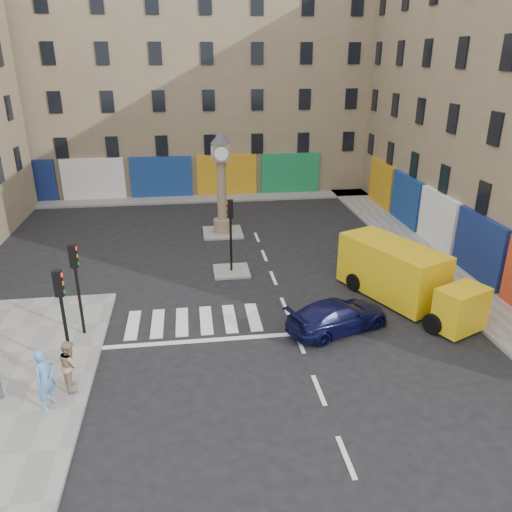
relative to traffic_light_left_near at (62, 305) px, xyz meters
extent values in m
plane|color=black|center=(8.30, -0.20, -2.62)|extent=(120.00, 120.00, 0.00)
cube|color=gray|center=(17.00, 9.80, -2.55)|extent=(2.60, 30.00, 0.15)
cube|color=gray|center=(4.30, 22.00, -2.55)|extent=(32.00, 2.40, 0.15)
cube|color=gray|center=(6.30, 7.80, -2.56)|extent=(1.80, 1.80, 0.12)
cube|color=gray|center=(6.30, 13.80, -2.56)|extent=(2.40, 2.40, 0.12)
cube|color=#857659|center=(4.30, 27.80, 5.88)|extent=(32.00, 10.00, 17.00)
cylinder|color=black|center=(0.00, 0.00, -1.07)|extent=(0.12, 0.12, 2.80)
cube|color=black|center=(0.00, 0.00, 0.78)|extent=(0.28, 0.22, 0.90)
cylinder|color=black|center=(0.00, 2.40, -1.07)|extent=(0.12, 0.12, 2.80)
cube|color=black|center=(0.00, 2.40, 0.78)|extent=(0.28, 0.22, 0.90)
cylinder|color=black|center=(6.30, 7.80, -1.10)|extent=(0.12, 0.12, 2.80)
cube|color=black|center=(6.30, 7.80, 0.75)|extent=(0.28, 0.22, 0.90)
cylinder|color=#8F775D|center=(6.30, 13.80, -2.10)|extent=(1.10, 1.10, 0.80)
cylinder|color=#8F775D|center=(6.30, 13.80, 0.10)|extent=(0.56, 0.56, 3.60)
cube|color=#8F775D|center=(6.30, 13.80, 2.40)|extent=(1.00, 1.00, 1.00)
cylinder|color=white|center=(6.30, 13.28, 2.40)|extent=(0.80, 0.06, 0.80)
cone|color=#333338|center=(6.30, 13.80, 3.25)|extent=(1.20, 1.20, 0.70)
imported|color=black|center=(10.02, 1.53, -1.99)|extent=(4.69, 3.17, 1.26)
cube|color=yellow|center=(13.27, 4.22, -1.32)|extent=(3.92, 5.41, 2.39)
cube|color=yellow|center=(14.79, 0.79, -1.63)|extent=(2.31, 1.94, 1.77)
cube|color=black|center=(14.81, 0.75, -1.22)|extent=(2.00, 1.57, 0.73)
cylinder|color=black|center=(13.67, 0.75, -2.20)|extent=(0.57, 0.87, 0.83)
cylinder|color=black|center=(15.57, 1.59, -2.20)|extent=(0.57, 0.87, 0.83)
cylinder|color=black|center=(11.81, 4.94, -2.20)|extent=(0.57, 0.87, 0.83)
cylinder|color=black|center=(13.72, 5.78, -2.20)|extent=(0.57, 0.87, 0.83)
imported|color=#578AC6|center=(-0.27, -2.00, -1.47)|extent=(0.78, 0.87, 2.00)
imported|color=#9F8362|center=(0.30, -1.15, -1.60)|extent=(0.86, 0.99, 1.74)
camera|label=1|loc=(4.39, -15.43, 7.70)|focal=35.00mm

